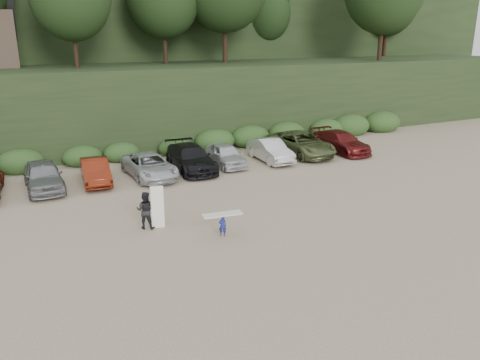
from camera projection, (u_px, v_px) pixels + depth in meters
ground at (254, 228)px, 21.07m from camera, size 120.00×120.00×0.00m
hillside_backdrop at (89, 5)px, 48.33m from camera, size 90.00×41.50×28.00m
parked_cars at (131, 166)px, 28.09m from camera, size 34.23×6.47×1.65m
child_surfer at (222, 221)px, 20.01m from camera, size 1.76×0.69×1.03m
adult_surfer at (147, 210)px, 20.77m from camera, size 1.30×1.00×2.02m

